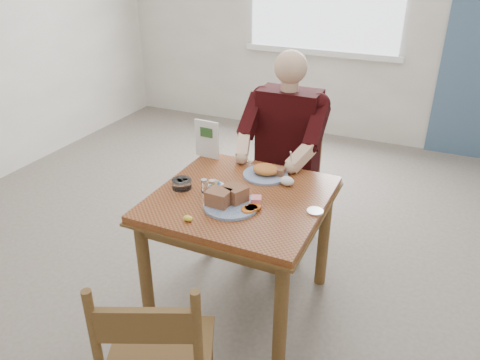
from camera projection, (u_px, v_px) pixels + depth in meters
The scene contains 14 objects.
floor at pixel (240, 302), 2.87m from camera, with size 6.00×6.00×0.00m, color #5F584D.
wall_back at pixel (364, 7), 4.67m from camera, with size 5.50×5.50×0.00m, color silver.
lemon_wedge at pixel (188, 218), 2.29m from camera, with size 0.05×0.04×0.03m, color yellow.
napkin at pixel (287, 181), 2.63m from camera, with size 0.08×0.07×0.05m, color white.
metal_dish at pixel (315, 211), 2.37m from camera, with size 0.08×0.08×0.01m, color silver.
table at pixel (240, 213), 2.59m from camera, with size 0.92×0.92×0.75m.
chair_far at pixel (287, 179), 3.30m from camera, with size 0.42×0.42×0.95m.
diner at pixel (285, 140), 3.08m from camera, with size 0.53×0.56×1.39m.
near_plate at pixel (230, 200), 2.42m from camera, with size 0.33×0.33×0.09m.
far_plate at pixel (266, 172), 2.73m from camera, with size 0.27×0.27×0.07m.
caddy at pixel (216, 188), 2.55m from camera, with size 0.11×0.11×0.07m.
shakers at pixel (208, 186), 2.55m from camera, with size 0.08×0.05×0.08m.
creamer at pixel (182, 184), 2.60m from camera, with size 0.12×0.12×0.05m.
menu at pixel (207, 139), 2.93m from camera, with size 0.17×0.02×0.24m.
Camera 1 is at (0.92, -2.02, 1.97)m, focal length 35.00 mm.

